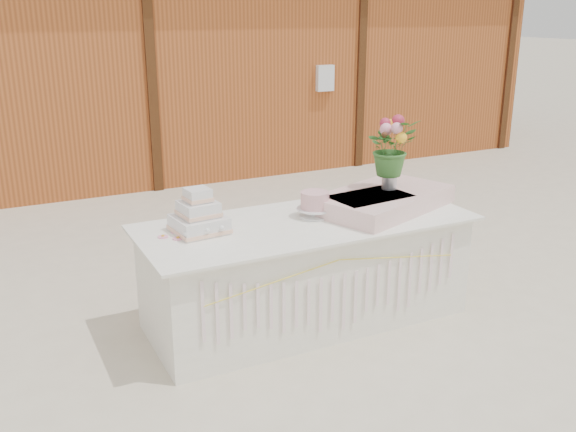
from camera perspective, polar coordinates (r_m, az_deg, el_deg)
The scene contains 9 objects.
ground at distance 4.85m, azimuth 1.61°, elevation -9.11°, with size 80.00×80.00×0.00m, color beige.
barn at distance 10.02m, azimuth -15.28°, elevation 14.31°, with size 12.60×4.60×3.30m.
cake_table at distance 4.68m, azimuth 1.68°, elevation -4.91°, with size 2.40×1.00×0.77m.
wedding_cake at distance 4.33m, azimuth -7.94°, elevation -0.12°, with size 0.37×0.37×0.30m.
pink_cake_stand at distance 4.61m, azimuth 2.39°, elevation 1.16°, with size 0.26×0.26×0.19m.
satin_runner at distance 4.87m, azimuth 8.44°, elevation 1.42°, with size 1.06×0.61×0.13m, color beige.
flower_vase at distance 4.91m, azimuth 9.00°, elevation 3.28°, with size 0.11×0.11×0.16m, color silver.
bouquet at distance 4.84m, azimuth 9.17°, elevation 6.61°, with size 0.38×0.33×0.43m, color #366E2C.
loose_flowers at distance 4.26m, azimuth -10.13°, elevation -1.92°, with size 0.14×0.34×0.02m, color pink, non-canonical shape.
Camera 1 is at (-2.05, -3.80, 2.20)m, focal length 40.00 mm.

